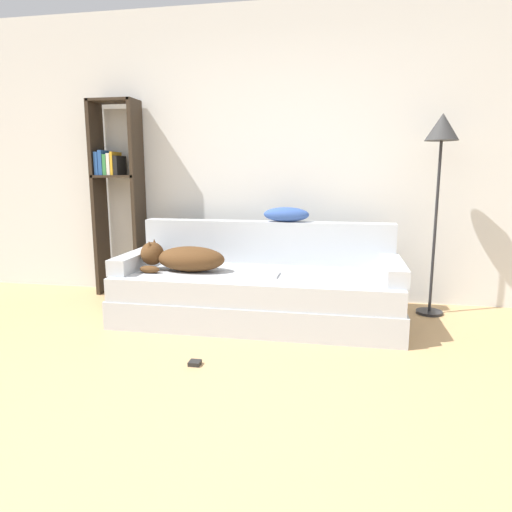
{
  "coord_description": "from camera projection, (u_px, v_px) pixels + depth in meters",
  "views": [
    {
      "loc": [
        0.7,
        -1.78,
        1.2
      ],
      "look_at": [
        0.05,
        1.68,
        0.55
      ],
      "focal_mm": 32.0,
      "sensor_mm": 36.0,
      "label": 1
    }
  ],
  "objects": [
    {
      "name": "laptop",
      "position": [
        259.0,
        274.0,
        3.59
      ],
      "size": [
        0.32,
        0.21,
        0.02
      ],
      "rotation": [
        0.0,
        0.0,
        -0.01
      ],
      "color": "silver",
      "rests_on": "couch"
    },
    {
      "name": "ground_plane",
      "position": [
        177.0,
        441.0,
        2.07
      ],
      "size": [
        20.0,
        20.0,
        0.0
      ],
      "primitive_type": "plane",
      "color": "tan"
    },
    {
      "name": "floor_lamp",
      "position": [
        441.0,
        145.0,
        3.68
      ],
      "size": [
        0.27,
        0.27,
        1.67
      ],
      "color": "#232326",
      "rests_on": "ground_plane"
    },
    {
      "name": "couch_backrest",
      "position": [
        266.0,
        242.0,
        4.05
      ],
      "size": [
        2.22,
        0.15,
        0.37
      ],
      "color": "#B2B7BC",
      "rests_on": "couch"
    },
    {
      "name": "couch",
      "position": [
        258.0,
        296.0,
        3.73
      ],
      "size": [
        2.26,
        0.95,
        0.4
      ],
      "color": "#B2B7BC",
      "rests_on": "ground_plane"
    },
    {
      "name": "couch_arm_left",
      "position": [
        136.0,
        260.0,
        3.87
      ],
      "size": [
        0.15,
        0.76,
        0.13
      ],
      "color": "#B2B7BC",
      "rests_on": "couch"
    },
    {
      "name": "throw_pillow",
      "position": [
        286.0,
        215.0,
        3.97
      ],
      "size": [
        0.4,
        0.17,
        0.13
      ],
      "color": "#335199",
      "rests_on": "couch_backrest"
    },
    {
      "name": "wall_back",
      "position": [
        268.0,
        156.0,
        4.29
      ],
      "size": [
        7.85,
        0.06,
        2.7
      ],
      "color": "silver",
      "rests_on": "ground_plane"
    },
    {
      "name": "power_adapter",
      "position": [
        195.0,
        363.0,
        2.88
      ],
      "size": [
        0.07,
        0.07,
        0.03
      ],
      "color": "black",
      "rests_on": "ground_plane"
    },
    {
      "name": "dog",
      "position": [
        183.0,
        258.0,
        3.72
      ],
      "size": [
        0.71,
        0.31,
        0.25
      ],
      "color": "#513319",
      "rests_on": "couch"
    },
    {
      "name": "bookshelf",
      "position": [
        117.0,
        187.0,
        4.43
      ],
      "size": [
        0.45,
        0.26,
        1.87
      ],
      "color": "#2D2319",
      "rests_on": "ground_plane"
    },
    {
      "name": "couch_arm_right",
      "position": [
        393.0,
        270.0,
        3.49
      ],
      "size": [
        0.15,
        0.76,
        0.13
      ],
      "color": "#B2B7BC",
      "rests_on": "couch"
    }
  ]
}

